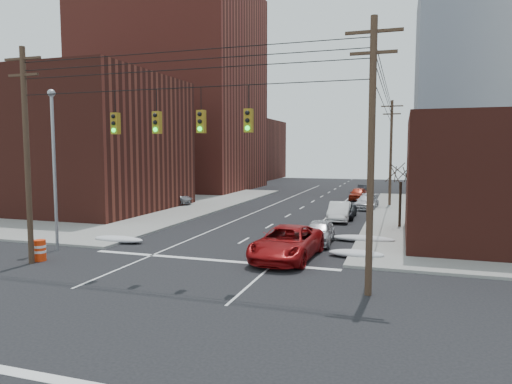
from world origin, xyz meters
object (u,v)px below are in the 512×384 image
Objects in this scene: lot_car_d at (136,198)px; parked_car_b at (339,212)px; lot_car_c at (125,200)px; parked_car_a at (319,232)px; lot_car_b at (166,197)px; lot_car_a at (130,204)px; parked_car_f at (363,190)px; construction_barrel at (40,250)px; parked_car_e at (358,194)px; red_pickup at (287,243)px; parked_car_d at (367,202)px; parked_car_c at (342,210)px.

parked_car_b is at bearing -122.08° from lot_car_d.
lot_car_c is 2.59m from lot_car_d.
lot_car_b is (-18.83, 14.57, 0.18)m from parked_car_a.
parked_car_f is at bearing -36.74° from lot_car_a.
construction_barrel is (8.41, -20.31, -0.34)m from lot_car_c.
parked_car_b is at bearing -86.96° from parked_car_e.
lot_car_a is 1.02× the size of lot_car_d.
red_pickup is 28.06m from lot_car_d.
parked_car_d reaches higher than lot_car_d.
parked_car_b is 1.29× the size of lot_car_d.
lot_car_c is at bearing 179.37° from parked_car_c.
lot_car_b reaches higher than parked_car_c.
lot_car_d is (-22.07, -12.64, 0.03)m from parked_car_e.
lot_car_b reaches higher than parked_car_b.
red_pickup is 14.37m from parked_car_b.
parked_car_f is at bearing 87.61° from parked_car_a.
parked_car_a is 11.45m from parked_car_c.
parked_car_d is 31.28m from construction_barrel.
parked_car_d is (1.60, 7.05, 0.04)m from parked_car_c.
parked_car_f reaches higher than construction_barrel.
red_pickup reaches higher than parked_car_d.
red_pickup is 5.65× the size of construction_barrel.
parked_car_c is 1.09× the size of parked_car_e.
lot_car_c is at bearing 123.78° from lot_car_b.
parked_car_a is 0.92× the size of parked_car_b.
construction_barrel is (6.56, -18.51, -0.19)m from lot_car_a.
parked_car_d is at bearing -51.00° from lot_car_c.
lot_car_d is (-21.15, 18.44, -0.10)m from red_pickup.
parked_car_f is at bearing -22.15° from lot_car_c.
lot_car_c reaches higher than parked_car_d.
parked_car_d is at bearing -100.50° from lot_car_d.
red_pickup reaches higher than parked_car_e.
lot_car_c reaches higher than parked_car_c.
parked_car_e is 0.79× the size of lot_car_b.
red_pickup reaches higher than lot_car_d.
lot_car_c reaches higher than parked_car_f.
parked_car_b is 24.02m from parked_car_f.
parked_car_d reaches higher than construction_barrel.
parked_car_b is 0.99× the size of parked_car_c.
parked_car_a is 9.77m from parked_car_b.
parked_car_d is at bearing -75.67° from parked_car_e.
parked_car_a reaches higher than lot_car_a.
lot_car_a reaches higher than parked_car_f.
lot_car_b reaches higher than construction_barrel.
parked_car_f is at bearing 72.73° from construction_barrel.
parked_car_b is 16.74m from parked_car_e.
parked_car_d is (2.52, 23.07, -0.17)m from red_pickup.
parked_car_e is 7.28m from parked_car_f.
lot_car_d is at bearing -138.83° from parked_car_f.
lot_car_d reaches higher than lot_car_a.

